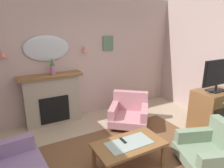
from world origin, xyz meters
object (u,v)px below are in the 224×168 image
fireplace (53,100)px  tv_flatscreen (218,74)px  framed_picture (108,43)px  armchair_beside_couch (213,150)px  mantel_vase_right (52,67)px  wall_sconce_right (85,49)px  coffee_table (129,146)px  tv_remote (123,141)px  wall_mirror (47,48)px  tv_cabinet (212,111)px  wall_sconce_left (3,53)px  armchair_in_corner (129,112)px

fireplace → tv_flatscreen: bearing=-34.8°
framed_picture → tv_flatscreen: (1.35, -2.13, -0.50)m
armchair_beside_couch → tv_flatscreen: tv_flatscreen is taller
mantel_vase_right → wall_sconce_right: 0.87m
coffee_table → tv_remote: bearing=122.8°
wall_mirror → tv_cabinet: wall_mirror is taller
fireplace → tv_flatscreen: size_ratio=1.62×
wall_sconce_right → armchair_beside_couch: (0.99, -2.82, -1.35)m
wall_sconce_left → armchair_in_corner: wall_sconce_left is taller
tv_remote → tv_flatscreen: 2.38m
coffee_table → tv_remote: (-0.06, 0.09, 0.07)m
coffee_table → tv_flatscreen: tv_flatscreen is taller
framed_picture → tv_remote: size_ratio=2.25×
armchair_beside_couch → armchair_in_corner: (-0.36, 1.84, 0.00)m
fireplace → tv_cabinet: fireplace is taller
mantel_vase_right → armchair_beside_couch: mantel_vase_right is taller
framed_picture → tv_remote: (-0.89, -2.17, -1.30)m
wall_mirror → wall_sconce_right: bearing=-3.4°
framed_picture → wall_sconce_left: bearing=-178.5°
framed_picture → tv_flatscreen: framed_picture is taller
fireplace → wall_mirror: (-0.00, 0.14, 1.14)m
mantel_vase_right → wall_sconce_left: size_ratio=2.55×
tv_remote → tv_flatscreen: bearing=1.0°
wall_mirror → coffee_table: 2.69m
fireplace → armchair_in_corner: 1.75m
fireplace → framed_picture: bearing=5.8°
armchair_in_corner → fireplace: bearing=149.2°
mantel_vase_right → wall_sconce_left: (-0.90, 0.12, 0.33)m
fireplace → armchair_in_corner: size_ratio=1.19×
wall_mirror → coffee_table: size_ratio=0.87×
framed_picture → tv_cabinet: size_ratio=0.40×
mantel_vase_right → armchair_in_corner: bearing=-30.9°
wall_sconce_left → tv_remote: (1.46, -2.11, -1.21)m
framed_picture → armchair_beside_couch: 3.24m
framed_picture → coffee_table: bearing=-110.3°
fireplace → coffee_table: bearing=-72.5°
wall_mirror → framed_picture: 1.50m
armchair_beside_couch → fireplace: bearing=124.0°
armchair_beside_couch → tv_flatscreen: 1.57m
wall_sconce_left → tv_flatscreen: wall_sconce_left is taller
wall_sconce_right → tv_remote: 2.44m
fireplace → wall_sconce_right: bearing=6.2°
armchair_in_corner → tv_cabinet: bearing=-38.2°
framed_picture → tv_remote: bearing=-112.3°
armchair_beside_couch → wall_sconce_left: bearing=133.7°
tv_remote → armchair_in_corner: armchair_in_corner is taller
wall_sconce_left → coffee_table: size_ratio=0.13×
armchair_beside_couch → tv_cabinet: (1.01, 0.76, 0.15)m
fireplace → tv_remote: size_ratio=8.50×
wall_mirror → tv_remote: wall_mirror is taller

